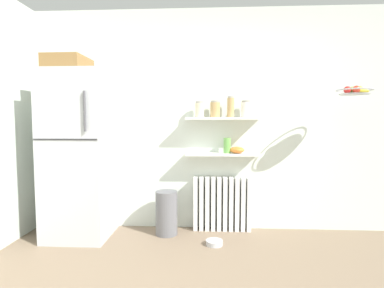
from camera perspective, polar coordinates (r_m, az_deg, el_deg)
back_wall at (r=3.68m, az=4.93°, el=4.39°), size 7.04×0.10×2.60m
refrigerator at (r=3.62m, az=-20.32°, el=-1.39°), size 0.67×0.69×1.99m
radiator at (r=3.69m, az=5.63°, el=-11.07°), size 0.67×0.12×0.63m
wall_shelf_lower at (r=3.55m, az=5.72°, el=-1.92°), size 0.85×0.22×0.02m
wall_shelf_upper at (r=3.52m, az=5.77°, el=4.77°), size 0.85×0.22×0.02m
storage_jar_0 at (r=3.53m, az=1.43°, el=6.46°), size 0.10×0.10×0.18m
storage_jar_1 at (r=3.52m, az=4.34°, el=6.50°), size 0.11×0.11×0.19m
storage_jar_2 at (r=3.53m, az=7.24°, el=6.88°), size 0.08×0.08×0.24m
storage_jar_3 at (r=3.55m, az=10.12°, el=6.43°), size 0.12×0.12×0.19m
vase at (r=3.54m, az=6.57°, el=-0.29°), size 0.08×0.08×0.18m
shelf_bowl at (r=3.55m, az=8.42°, el=-1.11°), size 0.17×0.17×0.08m
trash_bin at (r=3.57m, az=-4.78°, el=-12.70°), size 0.25×0.25×0.50m
pet_food_bowl at (r=3.36m, az=4.20°, el=-17.90°), size 0.18×0.18×0.05m
hanging_fruit_basket at (r=3.54m, az=28.12°, el=8.78°), size 0.35×0.35×0.09m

